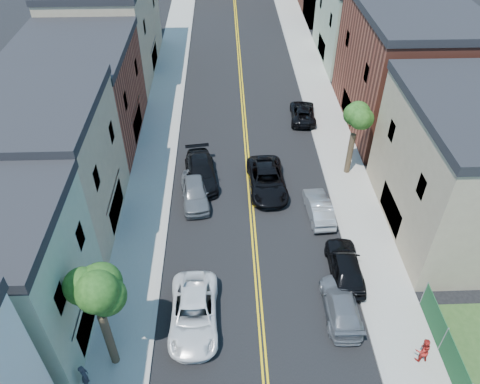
{
  "coord_description": "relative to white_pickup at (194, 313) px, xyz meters",
  "views": [
    {
      "loc": [
        -1.75,
        0.69,
        22.83
      ],
      "look_at": [
        -0.87,
        25.5,
        2.0
      ],
      "focal_mm": 34.59,
      "sensor_mm": 36.0,
      "label": 1
    }
  ],
  "objects": [
    {
      "name": "tree_right_far",
      "position": [
        11.72,
        13.66,
        4.95
      ],
      "size": [
        4.4,
        4.4,
        8.03
      ],
      "color": "#38271C",
      "rests_on": "sidewalk_right"
    },
    {
      "name": "curb_right",
      "position": [
        9.95,
        23.66,
        -0.73
      ],
      "size": [
        0.3,
        100.0,
        0.15
      ],
      "primitive_type": "cube",
      "color": "gray",
      "rests_on": "ground"
    },
    {
      "name": "sidewalk_right",
      "position": [
        11.7,
        23.66,
        -0.73
      ],
      "size": [
        3.2,
        100.0,
        0.15
      ],
      "primitive_type": "cube",
      "color": "gray",
      "rests_on": "ground"
    },
    {
      "name": "grey_car_left",
      "position": [
        -0.37,
        10.7,
        0.02
      ],
      "size": [
        2.52,
        5.03,
        1.64
      ],
      "primitive_type": "imported",
      "rotation": [
        0.0,
        0.0,
        0.12
      ],
      "color": "#5B5F63",
      "rests_on": "ground"
    },
    {
      "name": "bldg_right_brick",
      "position": [
        17.8,
        21.66,
        4.19
      ],
      "size": [
        9.0,
        14.0,
        10.0
      ],
      "primitive_type": "cube",
      "color": "brown",
      "rests_on": "ground"
    },
    {
      "name": "bldg_right_palegrn",
      "position": [
        17.8,
        35.66,
        3.44
      ],
      "size": [
        9.0,
        12.0,
        8.5
      ],
      "primitive_type": "cube",
      "color": "gray",
      "rests_on": "ground"
    },
    {
      "name": "curb_left",
      "position": [
        -2.35,
        23.66,
        -0.73
      ],
      "size": [
        0.3,
        100.0,
        0.15
      ],
      "primitive_type": "cube",
      "color": "gray",
      "rests_on": "ground"
    },
    {
      "name": "sidewalk_left",
      "position": [
        -4.1,
        23.66,
        -0.73
      ],
      "size": [
        3.2,
        100.0,
        0.15
      ],
      "primitive_type": "cube",
      "color": "gray",
      "rests_on": "ground"
    },
    {
      "name": "bldg_left_tan_far",
      "position": [
        -10.2,
        33.66,
        3.94
      ],
      "size": [
        9.0,
        16.0,
        9.5
      ],
      "primitive_type": "cube",
      "color": "#998466",
      "rests_on": "ground"
    },
    {
      "name": "white_pickup",
      "position": [
        0.0,
        0.0,
        0.0
      ],
      "size": [
        2.73,
        5.82,
        1.61
      ],
      "primitive_type": "imported",
      "rotation": [
        0.0,
        0.0,
        0.01
      ],
      "color": "white",
      "rests_on": "ground"
    },
    {
      "name": "bldg_right_tan",
      "position": [
        17.8,
        7.66,
        3.69
      ],
      "size": [
        9.0,
        12.0,
        9.0
      ],
      "primitive_type": "cube",
      "color": "#998466",
      "rests_on": "ground"
    },
    {
      "name": "black_car_left",
      "position": [
        0.0,
        13.14,
        0.01
      ],
      "size": [
        3.0,
        5.87,
        1.63
      ],
      "primitive_type": "imported",
      "rotation": [
        0.0,
        0.0,
        0.13
      ],
      "color": "black",
      "rests_on": "ground"
    },
    {
      "name": "black_car_right",
      "position": [
        9.3,
        3.2,
        0.03
      ],
      "size": [
        2.12,
        4.96,
        1.67
      ],
      "primitive_type": "imported",
      "rotation": [
        0.0,
        0.0,
        3.11
      ],
      "color": "black",
      "rests_on": "ground"
    },
    {
      "name": "grey_car_right",
      "position": [
        8.47,
        0.36,
        -0.1
      ],
      "size": [
        2.07,
        4.9,
        1.41
      ],
      "primitive_type": "imported",
      "rotation": [
        0.0,
        0.0,
        3.12
      ],
      "color": "slate",
      "rests_on": "ground"
    },
    {
      "name": "pedestrian_right",
      "position": [
        12.06,
        -2.84,
        0.19
      ],
      "size": [
        0.87,
        0.71,
        1.7
      ],
      "primitive_type": "imported",
      "rotation": [
        0.0,
        0.0,
        3.22
      ],
      "color": "#A81F19",
      "rests_on": "sidewalk_right"
    },
    {
      "name": "tree_left_mid",
      "position": [
        -4.08,
        -2.34,
        5.78
      ],
      "size": [
        5.2,
        5.2,
        9.29
      ],
      "color": "#38271C",
      "rests_on": "sidewalk_left"
    },
    {
      "name": "dark_car_right_far",
      "position": [
        9.3,
        22.16,
        -0.13
      ],
      "size": [
        2.59,
        4.99,
        1.34
      ],
      "primitive_type": "imported",
      "rotation": [
        0.0,
        0.0,
        3.06
      ],
      "color": "black",
      "rests_on": "ground"
    },
    {
      "name": "black_suv_lane",
      "position": [
        5.1,
        11.9,
        0.01
      ],
      "size": [
        2.97,
        6.01,
        1.64
      ],
      "primitive_type": "imported",
      "rotation": [
        0.0,
        0.0,
        0.04
      ],
      "color": "black",
      "rests_on": "ground"
    },
    {
      "name": "bldg_left_brick",
      "position": [
        -10.2,
        19.66,
        3.19
      ],
      "size": [
        9.0,
        12.0,
        8.0
      ],
      "primitive_type": "cube",
      "color": "brown",
      "rests_on": "ground"
    },
    {
      "name": "silver_car_right",
      "position": [
        8.57,
        8.73,
        -0.08
      ],
      "size": [
        1.8,
        4.47,
        1.45
      ],
      "primitive_type": "imported",
      "rotation": [
        0.0,
        0.0,
        3.2
      ],
      "color": "#96999D",
      "rests_on": "ground"
    },
    {
      "name": "bldg_left_tan_near",
      "position": [
        -10.2,
        8.66,
        3.69
      ],
      "size": [
        9.0,
        10.0,
        9.0
      ],
      "primitive_type": "cube",
      "color": "#998466",
      "rests_on": "ground"
    },
    {
      "name": "pedestrian_left",
      "position": [
        -5.3,
        -3.62,
        0.16
      ],
      "size": [
        0.57,
        0.69,
        1.63
      ],
      "primitive_type": "imported",
      "rotation": [
        0.0,
        0.0,
        1.92
      ],
      "color": "#2B2A32",
      "rests_on": "sidewalk_left"
    }
  ]
}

